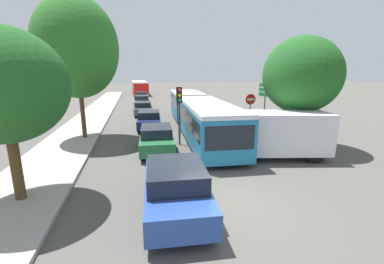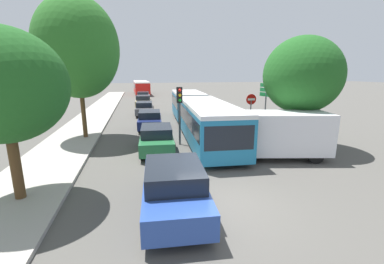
# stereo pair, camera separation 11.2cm
# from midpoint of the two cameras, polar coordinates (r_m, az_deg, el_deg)

# --- Properties ---
(ground_plane) EXTENTS (200.00, 200.00, 0.00)m
(ground_plane) POSITION_cam_midpoint_polar(r_m,az_deg,el_deg) (8.89, 6.41, -15.30)
(ground_plane) COLOR #4F4C47
(kerb_strip_left) EXTENTS (3.20, 54.33, 0.14)m
(kerb_strip_left) POSITION_cam_midpoint_polar(r_m,az_deg,el_deg) (30.13, -19.82, 4.45)
(kerb_strip_left) COLOR #9E998E
(kerb_strip_left) RESTS_ON ground
(articulated_bus) EXTENTS (3.54, 16.70, 2.46)m
(articulated_bus) POSITION_cam_midpoint_polar(r_m,az_deg,el_deg) (18.81, 1.34, 4.58)
(articulated_bus) COLOR teal
(articulated_bus) RESTS_ON ground
(city_bus_rear) EXTENTS (2.98, 11.76, 2.51)m
(city_bus_rear) POSITION_cam_midpoint_polar(r_m,az_deg,el_deg) (51.81, -11.16, 9.84)
(city_bus_rear) COLOR red
(city_bus_rear) RESTS_ON ground
(queued_car_blue) EXTENTS (2.14, 4.47, 1.51)m
(queued_car_blue) POSITION_cam_midpoint_polar(r_m,az_deg,el_deg) (8.13, -3.60, -12.05)
(queued_car_blue) COLOR #284799
(queued_car_blue) RESTS_ON ground
(queued_car_green) EXTENTS (1.99, 4.17, 1.41)m
(queued_car_green) POSITION_cam_midpoint_polar(r_m,az_deg,el_deg) (14.06, -7.64, -1.42)
(queued_car_green) COLOR #236638
(queued_car_green) RESTS_ON ground
(queued_car_navy) EXTENTS (1.95, 4.08, 1.38)m
(queued_car_navy) POSITION_cam_midpoint_polar(r_m,az_deg,el_deg) (19.80, -9.20, 2.73)
(queued_car_navy) COLOR navy
(queued_car_navy) RESTS_ON ground
(queued_car_graphite) EXTENTS (1.91, 3.99, 1.35)m
(queued_car_graphite) POSITION_cam_midpoint_polar(r_m,az_deg,el_deg) (26.20, -10.40, 5.17)
(queued_car_graphite) COLOR #47474C
(queued_car_graphite) RESTS_ON ground
(queued_car_tan) EXTENTS (2.06, 4.31, 1.46)m
(queued_car_tan) POSITION_cam_midpoint_polar(r_m,az_deg,el_deg) (32.34, -10.65, 6.74)
(queued_car_tan) COLOR tan
(queued_car_tan) RESTS_ON ground
(queued_car_silver) EXTENTS (2.00, 4.18, 1.42)m
(queued_car_silver) POSITION_cam_midpoint_polar(r_m,az_deg,el_deg) (38.91, -10.68, 7.75)
(queued_car_silver) COLOR #B7BABF
(queued_car_silver) RESTS_ON ground
(white_van) EXTENTS (5.29, 2.91, 2.31)m
(white_van) POSITION_cam_midpoint_polar(r_m,az_deg,el_deg) (13.48, 19.32, -0.39)
(white_van) COLOR silver
(white_van) RESTS_ON ground
(traffic_light) EXTENTS (0.32, 0.36, 3.40)m
(traffic_light) POSITION_cam_midpoint_polar(r_m,az_deg,el_deg) (14.91, -2.57, 6.49)
(traffic_light) COLOR #56595E
(traffic_light) RESTS_ON ground
(no_entry_sign) EXTENTS (0.70, 0.08, 2.82)m
(no_entry_sign) POSITION_cam_midpoint_polar(r_m,az_deg,el_deg) (17.65, 13.11, 5.16)
(no_entry_sign) COLOR #56595E
(no_entry_sign) RESTS_ON ground
(direction_sign_post) EXTENTS (0.35, 1.38, 3.60)m
(direction_sign_post) POSITION_cam_midpoint_polar(r_m,az_deg,el_deg) (19.78, 16.29, 7.83)
(direction_sign_post) COLOR #56595E
(direction_sign_post) RESTS_ON ground
(tree_left_near) EXTENTS (3.78, 3.78, 5.59)m
(tree_left_near) POSITION_cam_midpoint_polar(r_m,az_deg,el_deg) (9.77, -36.62, 7.69)
(tree_left_near) COLOR #51381E
(tree_left_near) RESTS_ON ground
(tree_left_mid) EXTENTS (4.93, 4.93, 8.67)m
(tree_left_mid) POSITION_cam_midpoint_polar(r_m,az_deg,el_deg) (17.51, -23.98, 16.25)
(tree_left_mid) COLOR #51381E
(tree_left_mid) RESTS_ON ground
(tree_right_near) EXTENTS (4.20, 4.20, 6.14)m
(tree_right_near) POSITION_cam_midpoint_polar(r_m,az_deg,el_deg) (15.52, 23.55, 11.49)
(tree_right_near) COLOR #51381E
(tree_right_near) RESTS_ON ground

